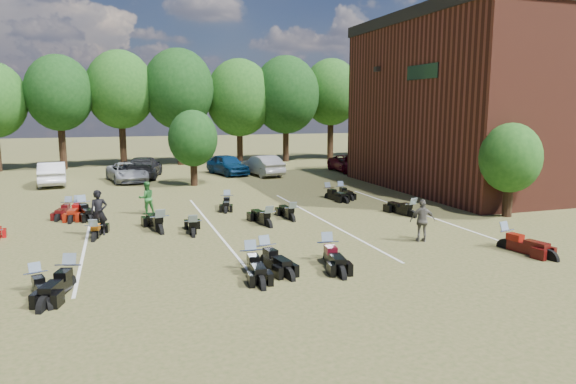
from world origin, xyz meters
name	(u,v)px	position (x,y,z in m)	size (l,w,h in m)	color
ground	(304,239)	(0.00, 0.00, 0.00)	(160.00, 160.00, 0.00)	brown
car_1	(52,173)	(-10.86, 18.67, 0.77)	(1.63, 4.69, 1.54)	silver
car_2	(127,172)	(-6.15, 18.80, 0.65)	(2.17, 4.71, 1.31)	#919399
car_3	(144,167)	(-4.93, 20.45, 0.78)	(2.18, 5.35, 1.55)	black
car_4	(228,165)	(1.26, 20.39, 0.78)	(1.84, 4.57, 1.56)	#0B2950
car_5	(263,165)	(3.67, 19.08, 0.77)	(1.62, 4.66, 1.53)	#AEAEA9
car_6	(350,164)	(10.89, 19.05, 0.67)	(2.22, 4.82, 1.34)	#550415
car_7	(362,162)	(12.24, 19.54, 0.71)	(1.98, 4.87, 1.41)	#3B3C40
person_black	(99,213)	(-7.52, 3.20, 0.91)	(0.66, 0.44, 1.82)	black
person_green	(147,198)	(-5.48, 6.89, 0.78)	(0.76, 0.59, 1.57)	#296E2D
person_grey	(422,221)	(4.13, -1.75, 0.81)	(0.95, 0.40, 1.63)	#5B574E
motorcycle_0	(37,291)	(-8.99, -3.09, 0.00)	(0.63, 1.99, 1.11)	black
motorcycle_2	(70,287)	(-8.17, -2.96, 0.00)	(0.75, 2.35, 1.31)	black
motorcycle_3	(266,264)	(-2.29, -2.64, 0.00)	(0.74, 2.31, 1.29)	black
motorcycle_4	(251,270)	(-2.89, -3.08, 0.00)	(0.74, 2.31, 1.29)	black
motorcycle_5	(328,261)	(-0.25, -2.96, 0.00)	(0.75, 2.37, 1.32)	black
motorcycle_6	(505,248)	(6.48, -3.52, 0.00)	(0.76, 2.38, 1.33)	#3F0A09
motorcycle_8	(95,240)	(-7.70, 2.38, 0.00)	(0.67, 2.11, 1.18)	black
motorcycle_9	(160,233)	(-5.21, 2.75, 0.00)	(0.80, 2.51, 1.40)	black
motorcycle_10	(193,236)	(-4.00, 1.85, 0.00)	(0.70, 2.20, 1.23)	black
motorcycle_11	(268,227)	(-0.72, 2.46, 0.00)	(0.74, 2.32, 1.29)	black
motorcycle_12	(292,221)	(0.63, 3.27, 0.00)	(0.70, 2.20, 1.23)	black
motorcycle_13	(411,217)	(6.17, 2.28, 0.00)	(0.73, 2.30, 1.28)	black
motorcycle_14	(69,214)	(-9.07, 8.06, 0.00)	(0.67, 2.10, 1.17)	#43090A
motorcycle_15	(79,215)	(-8.60, 7.64, 0.00)	(0.74, 2.33, 1.30)	maroon
motorcycle_16	(83,216)	(-8.40, 7.42, 0.00)	(0.77, 2.43, 1.35)	black
motorcycle_18	(227,207)	(-1.46, 7.52, 0.00)	(0.68, 2.15, 1.20)	black
motorcycle_19	(328,198)	(4.47, 8.17, 0.00)	(0.72, 2.25, 1.25)	black
motorcycle_20	(341,196)	(5.50, 8.74, 0.00)	(0.67, 2.10, 1.17)	black
brick_building	(567,103)	(22.00, 9.00, 5.36)	(25.40, 15.20, 10.70)	#5C271A
tree_line	(182,94)	(-1.00, 29.00, 6.31)	(56.00, 6.00, 9.79)	black
young_tree_near_building	(510,158)	(10.50, 1.00, 2.75)	(2.80, 2.80, 4.16)	black
young_tree_midfield	(193,138)	(-2.00, 15.50, 3.09)	(3.20, 3.20, 4.70)	black
parking_lines	(213,228)	(-3.00, 3.00, 0.01)	(20.10, 14.00, 0.01)	silver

